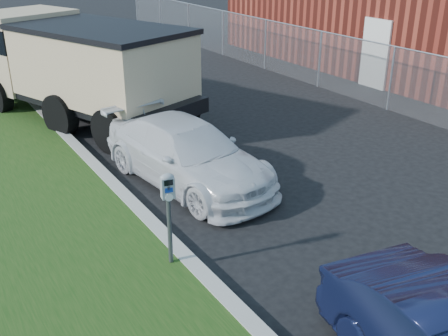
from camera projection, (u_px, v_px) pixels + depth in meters
ground at (323, 223)px, 9.08m from camera, size 120.00×120.00×0.00m
chainlink_fence at (320, 48)px, 16.91m from camera, size 0.06×30.06×30.00m
brick_building at (423, 6)px, 20.23m from camera, size 9.20×14.20×4.17m
parking_meter at (168, 199)px, 7.36m from camera, size 0.22×0.17×1.43m
white_wagon at (187, 153)px, 10.41m from camera, size 2.34×4.47×1.24m
dump_truck at (74, 63)px, 13.89m from camera, size 4.69×7.23×2.66m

